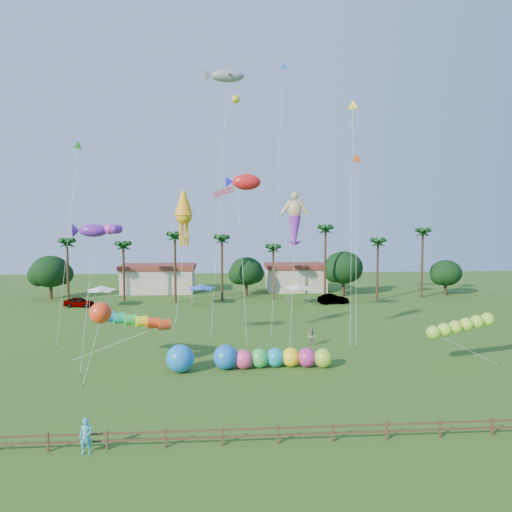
{
  "coord_description": "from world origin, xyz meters",
  "views": [
    {
      "loc": [
        -2.92,
        -29.59,
        11.78
      ],
      "look_at": [
        0.0,
        10.0,
        9.0
      ],
      "focal_mm": 32.0,
      "sensor_mm": 36.0,
      "label": 1
    }
  ],
  "objects": [
    {
      "name": "delta_kite_blue",
      "position": [
        3.77,
        21.22,
        28.08
      ],
      "size": [
        2.31,
        4.71,
        29.66
      ],
      "color": "blue",
      "rests_on": "ground"
    },
    {
      "name": "merman_kite",
      "position": [
        3.92,
        13.27,
        11.91
      ],
      "size": [
        2.21,
        4.33,
        14.38
      ],
      "color": "tan",
      "rests_on": "ground"
    },
    {
      "name": "orange_ball_kite",
      "position": [
        -12.12,
        5.17,
        5.1
      ],
      "size": [
        1.96,
        2.47,
        5.93
      ],
      "color": "#FF3E14",
      "rests_on": "ground"
    },
    {
      "name": "blue_ball",
      "position": [
        -6.33,
        6.35,
        1.11
      ],
      "size": [
        2.22,
        2.22,
        2.22
      ],
      "primitive_type": "sphere",
      "color": "blue",
      "rests_on": "ground"
    },
    {
      "name": "delta_kite_red",
      "position": [
        10.79,
        16.55,
        18.05
      ],
      "size": [
        1.77,
        4.73,
        19.0
      ],
      "color": "#D64F17",
      "rests_on": "ground"
    },
    {
      "name": "tree_line",
      "position": [
        3.57,
        44.0,
        4.28
      ],
      "size": [
        69.46,
        8.91,
        11.0
      ],
      "color": "#3A2819",
      "rests_on": "ground"
    },
    {
      "name": "ground",
      "position": [
        0.0,
        0.0,
        0.0
      ],
      "size": [
        160.0,
        160.0,
        0.0
      ],
      "primitive_type": "plane",
      "color": "#285116",
      "rests_on": "ground"
    },
    {
      "name": "delta_kite_yellow",
      "position": [
        10.04,
        15.65,
        23.01
      ],
      "size": [
        1.59,
        4.44,
        24.11
      ],
      "color": "yellow",
      "rests_on": "ground"
    },
    {
      "name": "squid_kite",
      "position": [
        -6.39,
        11.96,
        12.47
      ],
      "size": [
        2.14,
        4.91,
        14.86
      ],
      "color": "#FFAB14",
      "rests_on": "ground"
    },
    {
      "name": "delta_kite_green",
      "position": [
        -17.73,
        18.99,
        19.26
      ],
      "size": [
        1.58,
        5.25,
        20.34
      ],
      "color": "#46DD34",
      "rests_on": "ground"
    },
    {
      "name": "lobster_kite",
      "position": [
        -13.88,
        10.15,
        11.23
      ],
      "size": [
        4.37,
        5.62,
        12.04
      ],
      "color": "#6721A8",
      "rests_on": "ground"
    },
    {
      "name": "fence",
      "position": [
        0.0,
        -6.0,
        0.61
      ],
      "size": [
        36.12,
        0.12,
        1.0
      ],
      "color": "brown",
      "rests_on": "ground"
    },
    {
      "name": "spectator_a",
      "position": [
        -9.94,
        -6.37,
        0.93
      ],
      "size": [
        0.69,
        0.46,
        1.86
      ],
      "primitive_type": "imported",
      "rotation": [
        0.0,
        0.0,
        0.03
      ],
      "color": "#39A7CA",
      "rests_on": "ground"
    },
    {
      "name": "car_b",
      "position": [
        13.37,
        36.16,
        0.73
      ],
      "size": [
        4.56,
        2.04,
        1.45
      ],
      "primitive_type": "imported",
      "rotation": [
        0.0,
        0.0,
        1.69
      ],
      "color": "#4C4C54",
      "rests_on": "ground"
    },
    {
      "name": "car_a",
      "position": [
        -23.38,
        36.44,
        0.7
      ],
      "size": [
        4.3,
        2.15,
        1.41
      ],
      "primitive_type": "imported",
      "rotation": [
        0.0,
        0.0,
        1.45
      ],
      "color": "#4C4C54",
      "rests_on": "ground"
    },
    {
      "name": "spectator_b",
      "position": [
        5.64,
        13.32,
        0.87
      ],
      "size": [
        1.06,
        0.99,
        1.74
      ],
      "primitive_type": "imported",
      "rotation": [
        0.0,
        0.0,
        -0.51
      ],
      "color": "gray",
      "rests_on": "ground"
    },
    {
      "name": "buildings_row",
      "position": [
        -3.09,
        50.0,
        2.0
      ],
      "size": [
        35.0,
        7.0,
        4.0
      ],
      "color": "beige",
      "rests_on": "ground"
    },
    {
      "name": "rainbow_tube",
      "position": [
        -9.52,
        8.57,
        3.37
      ],
      "size": [
        9.98,
        2.45,
        3.84
      ],
      "color": "red",
      "rests_on": "ground"
    },
    {
      "name": "tent_row",
      "position": [
        -6.0,
        36.33,
        2.75
      ],
      "size": [
        31.0,
        4.0,
        0.6
      ],
      "color": "white",
      "rests_on": "ground"
    },
    {
      "name": "shark_kite",
      "position": [
        -2.26,
        22.51,
        28.26
      ],
      "size": [
        5.2,
        8.25,
        29.16
      ],
      "color": "gray",
      "rests_on": "ground"
    },
    {
      "name": "fish_kite",
      "position": [
        -0.37,
        18.36,
        16.16
      ],
      "size": [
        4.45,
        5.86,
        17.1
      ],
      "color": "red",
      "rests_on": "ground"
    },
    {
      "name": "green_worm",
      "position": [
        14.43,
        6.31,
        2.84
      ],
      "size": [
        8.84,
        2.15,
        3.53
      ],
      "color": "#9BE031",
      "rests_on": "ground"
    },
    {
      "name": "caterpillar_inflatable",
      "position": [
        0.8,
        6.92,
        0.84
      ],
      "size": [
        9.81,
        2.14,
        2.01
      ],
      "rotation": [
        0.0,
        0.0,
        0.0
      ],
      "color": "#E83D77",
      "rests_on": "ground"
    }
  ]
}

